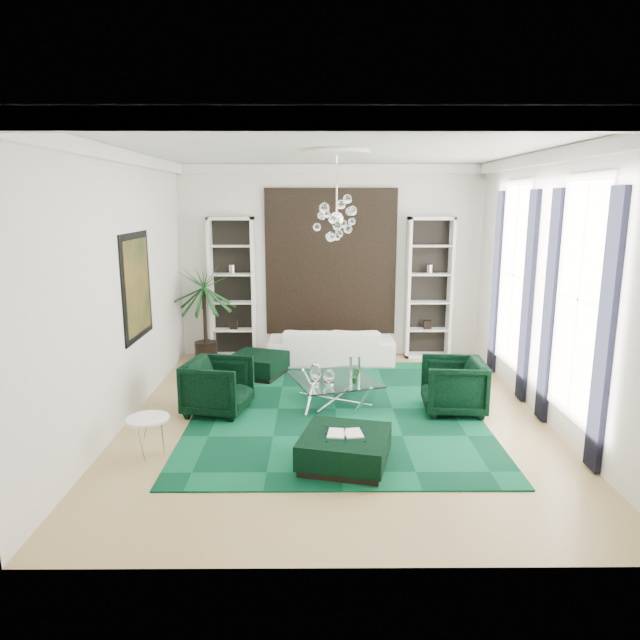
{
  "coord_description": "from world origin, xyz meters",
  "views": [
    {
      "loc": [
        -0.29,
        -7.87,
        3.12
      ],
      "look_at": [
        -0.23,
        0.5,
        1.35
      ],
      "focal_mm": 32.0,
      "sensor_mm": 36.0,
      "label": 1
    }
  ],
  "objects_px": {
    "sofa": "(331,345)",
    "palm": "(204,302)",
    "armchair_left": "(218,386)",
    "side_table": "(149,438)",
    "armchair_right": "(453,386)",
    "ottoman_front": "(345,450)",
    "ottoman_side": "(257,365)",
    "coffee_table": "(335,391)"
  },
  "relations": [
    {
      "from": "sofa",
      "to": "palm",
      "type": "height_order",
      "value": "palm"
    },
    {
      "from": "armchair_left",
      "to": "side_table",
      "type": "bearing_deg",
      "value": 169.92
    },
    {
      "from": "armchair_right",
      "to": "ottoman_front",
      "type": "distance_m",
      "value": 2.45
    },
    {
      "from": "ottoman_side",
      "to": "side_table",
      "type": "relative_size",
      "value": 1.73
    },
    {
      "from": "armchair_right",
      "to": "ottoman_front",
      "type": "xyz_separation_m",
      "value": [
        -1.7,
        -1.75,
        -0.21
      ]
    },
    {
      "from": "side_table",
      "to": "palm",
      "type": "bearing_deg",
      "value": 91.35
    },
    {
      "from": "coffee_table",
      "to": "side_table",
      "type": "relative_size",
      "value": 2.31
    },
    {
      "from": "armchair_right",
      "to": "palm",
      "type": "bearing_deg",
      "value": -118.99
    },
    {
      "from": "ottoman_side",
      "to": "palm",
      "type": "distance_m",
      "value": 1.76
    },
    {
      "from": "armchair_left",
      "to": "coffee_table",
      "type": "height_order",
      "value": "armchair_left"
    },
    {
      "from": "sofa",
      "to": "palm",
      "type": "bearing_deg",
      "value": -1.95
    },
    {
      "from": "armchair_left",
      "to": "ottoman_front",
      "type": "xyz_separation_m",
      "value": [
        1.8,
        -1.75,
        -0.21
      ]
    },
    {
      "from": "coffee_table",
      "to": "ottoman_side",
      "type": "distance_m",
      "value": 1.98
    },
    {
      "from": "sofa",
      "to": "armchair_right",
      "type": "height_order",
      "value": "armchair_right"
    },
    {
      "from": "armchair_left",
      "to": "palm",
      "type": "distance_m",
      "value": 2.95
    },
    {
      "from": "sofa",
      "to": "ottoman_side",
      "type": "distance_m",
      "value": 1.6
    },
    {
      "from": "ottoman_front",
      "to": "coffee_table",
      "type": "bearing_deg",
      "value": 91.36
    },
    {
      "from": "ottoman_side",
      "to": "palm",
      "type": "xyz_separation_m",
      "value": [
        -1.1,
        0.95,
        1.0
      ]
    },
    {
      "from": "sofa",
      "to": "ottoman_front",
      "type": "bearing_deg",
      "value": 91.03
    },
    {
      "from": "armchair_right",
      "to": "palm",
      "type": "xyz_separation_m",
      "value": [
        -4.2,
        2.75,
        0.79
      ]
    },
    {
      "from": "sofa",
      "to": "ottoman_side",
      "type": "xyz_separation_m",
      "value": [
        -1.35,
        -0.85,
        -0.15
      ]
    },
    {
      "from": "sofa",
      "to": "side_table",
      "type": "xyz_separation_m",
      "value": [
        -2.35,
        -4.15,
        -0.1
      ]
    },
    {
      "from": "sofa",
      "to": "ottoman_side",
      "type": "relative_size",
      "value": 2.66
    },
    {
      "from": "sofa",
      "to": "ottoman_front",
      "type": "height_order",
      "value": "sofa"
    },
    {
      "from": "sofa",
      "to": "palm",
      "type": "relative_size",
      "value": 1.0
    },
    {
      "from": "coffee_table",
      "to": "palm",
      "type": "height_order",
      "value": "palm"
    },
    {
      "from": "ottoman_side",
      "to": "ottoman_front",
      "type": "height_order",
      "value": "same"
    },
    {
      "from": "ottoman_front",
      "to": "side_table",
      "type": "xyz_separation_m",
      "value": [
        -2.4,
        0.25,
        0.05
      ]
    },
    {
      "from": "armchair_left",
      "to": "side_table",
      "type": "distance_m",
      "value": 1.62
    },
    {
      "from": "sofa",
      "to": "armchair_left",
      "type": "height_order",
      "value": "armchair_left"
    },
    {
      "from": "sofa",
      "to": "ottoman_front",
      "type": "xyz_separation_m",
      "value": [
        0.05,
        -4.4,
        -0.15
      ]
    },
    {
      "from": "coffee_table",
      "to": "ottoman_side",
      "type": "relative_size",
      "value": 1.33
    },
    {
      "from": "armchair_left",
      "to": "side_table",
      "type": "relative_size",
      "value": 1.72
    },
    {
      "from": "side_table",
      "to": "coffee_table",
      "type": "bearing_deg",
      "value": 38.21
    },
    {
      "from": "sofa",
      "to": "coffee_table",
      "type": "distance_m",
      "value": 2.3
    },
    {
      "from": "armchair_right",
      "to": "palm",
      "type": "distance_m",
      "value": 5.08
    },
    {
      "from": "coffee_table",
      "to": "ottoman_side",
      "type": "height_order",
      "value": "coffee_table"
    },
    {
      "from": "ottoman_front",
      "to": "side_table",
      "type": "relative_size",
      "value": 1.92
    },
    {
      "from": "side_table",
      "to": "palm",
      "type": "xyz_separation_m",
      "value": [
        -0.1,
        4.25,
        0.95
      ]
    },
    {
      "from": "armchair_right",
      "to": "ottoman_front",
      "type": "height_order",
      "value": "armchair_right"
    },
    {
      "from": "armchair_right",
      "to": "coffee_table",
      "type": "relative_size",
      "value": 0.75
    },
    {
      "from": "coffee_table",
      "to": "palm",
      "type": "xyz_separation_m",
      "value": [
        -2.45,
        2.4,
        0.99
      ]
    }
  ]
}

